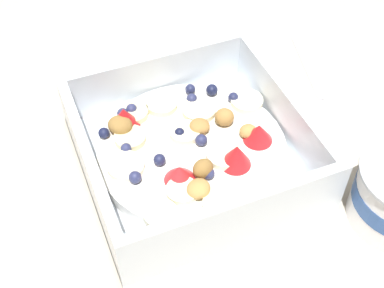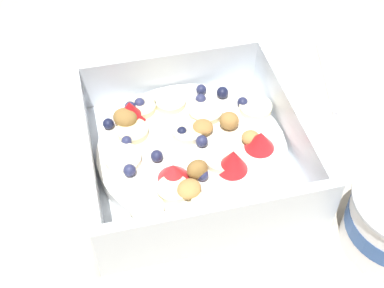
{
  "view_description": "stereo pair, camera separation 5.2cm",
  "coord_description": "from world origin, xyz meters",
  "views": [
    {
      "loc": [
        0.15,
        0.34,
        0.42
      ],
      "look_at": [
        0.02,
        0.02,
        0.03
      ],
      "focal_mm": 49.28,
      "sensor_mm": 36.0,
      "label": 1
    },
    {
      "loc": [
        0.1,
        0.36,
        0.42
      ],
      "look_at": [
        0.02,
        0.02,
        0.03
      ],
      "focal_mm": 49.28,
      "sensor_mm": 36.0,
      "label": 2
    }
  ],
  "objects": [
    {
      "name": "ground_plane",
      "position": [
        0.0,
        0.0,
        0.0
      ],
      "size": [
        2.4,
        2.4,
        0.0
      ],
      "primitive_type": "plane",
      "color": "beige"
    },
    {
      "name": "fruit_bowl",
      "position": [
        0.02,
        0.02,
        0.02
      ],
      "size": [
        0.22,
        0.22,
        0.07
      ],
      "color": "white",
      "rests_on": "ground"
    },
    {
      "name": "spoon",
      "position": [
        -0.16,
        -0.02,
        0.0
      ],
      "size": [
        0.06,
        0.17,
        0.01
      ],
      "color": "silver",
      "rests_on": "ground"
    }
  ]
}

